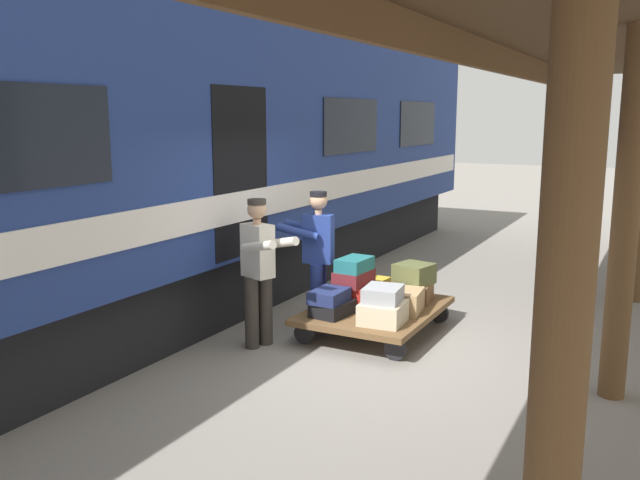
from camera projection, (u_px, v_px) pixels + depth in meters
name	position (u px, v px, depth m)	size (l,w,h in m)	color
ground_plane	(387.00, 356.00, 7.41)	(60.00, 60.00, 0.00)	gray
platform_canopy	(633.00, 36.00, 5.78)	(3.20, 15.80, 3.56)	brown
train_car	(144.00, 159.00, 8.59)	(3.02, 17.35, 4.00)	navy
luggage_cart	(375.00, 311.00, 8.14)	(1.41, 1.90, 0.32)	brown
suitcase_yellow_case	(369.00, 287.00, 8.72)	(0.37, 0.58, 0.20)	gold
suitcase_brown_leather	(415.00, 292.00, 8.42)	(0.39, 0.45, 0.22)	brown
suitcase_tan_vintage	(400.00, 300.00, 7.96)	(0.50, 0.50, 0.26)	tan
suitcase_black_hardshell	(332.00, 308.00, 7.81)	(0.36, 0.50, 0.16)	black
suitcase_cream_canvas	(383.00, 313.00, 7.51)	(0.47, 0.50, 0.24)	beige
suitcase_red_plastic	(352.00, 294.00, 8.26)	(0.43, 0.52, 0.26)	#AD231E
suitcase_maroon_trunk	(354.00, 277.00, 8.19)	(0.34, 0.53, 0.18)	maroon
suitcase_olive_duffel	(414.00, 274.00, 8.37)	(0.41, 0.41, 0.25)	brown
suitcase_navy_fabric	(329.00, 296.00, 7.78)	(0.35, 0.48, 0.14)	navy
suitcase_gray_aluminum	(383.00, 294.00, 7.51)	(0.39, 0.45, 0.17)	#9EA0A5
suitcase_teal_softside	(354.00, 264.00, 8.14)	(0.31, 0.48, 0.16)	#1E666B
porter_in_overalls	(317.00, 254.00, 8.30)	(0.72, 0.53, 1.70)	navy
porter_by_door	(259.00, 268.00, 7.54)	(0.73, 0.57, 1.70)	#332D28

